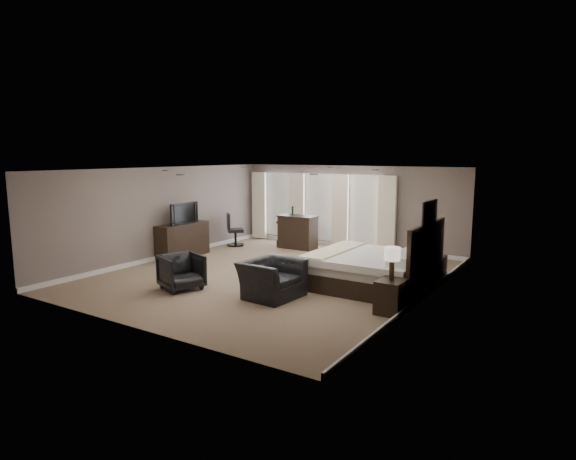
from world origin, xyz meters
The scene contains 16 objects.
room centered at (0.00, 0.00, 1.30)m, with size 7.60×8.60×2.64m.
window_bay centered at (-1.00, 4.11, 1.20)m, with size 5.25×0.20×2.30m.
bed centered at (2.58, 0.33, 0.78)m, with size 2.44×2.33×1.55m, color silver.
nightstand_near centered at (3.47, -1.12, 0.32)m, with size 0.48×0.58×0.64m, color black.
nightstand_far centered at (3.47, 1.78, 0.29)m, with size 0.43×0.53×0.58m, color black.
lamp_near centered at (3.47, -1.12, 0.95)m, with size 0.30×0.30×0.63m, color beige.
lamp_far centered at (3.47, 1.78, 0.90)m, with size 0.31×0.31×0.65m, color beige.
wall_art centered at (3.70, 0.33, 1.75)m, with size 0.04×0.96×0.56m, color slate.
dresser centered at (-3.45, 0.42, 0.49)m, with size 0.54×1.68×0.98m, color black.
tv centered at (-3.45, 0.42, 1.05)m, with size 1.05×0.61×0.14m, color black.
armchair_near centered at (1.01, -1.48, 0.52)m, with size 1.20×0.78×1.05m, color black.
armchair_far centered at (-1.01, -2.07, 0.43)m, with size 0.83×0.78×0.86m, color black.
bar_counter centered at (-1.29, 3.29, 0.53)m, with size 1.21×0.63×1.05m, color black.
bar_stool_left centered at (-1.82, 3.20, 0.42)m, with size 0.40×0.40×0.84m, color black.
bar_stool_right centered at (-0.94, 3.19, 0.41)m, with size 0.39×0.39×0.82m, color black.
desk_chair centered at (-3.21, 2.54, 0.54)m, with size 0.55×0.55×1.07m, color black.
Camera 1 is at (6.55, -9.49, 2.97)m, focal length 30.00 mm.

